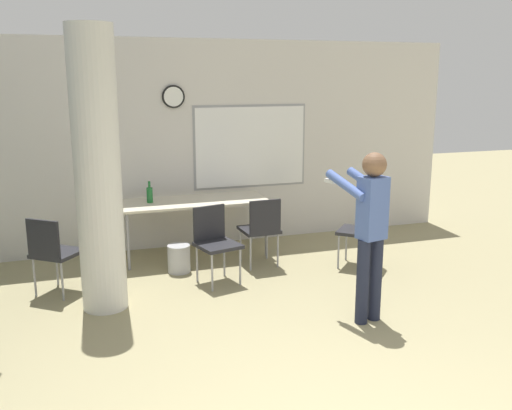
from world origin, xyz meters
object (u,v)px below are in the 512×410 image
bottle_on_table (150,194)px  chair_near_pillar (53,250)px  chair_table_front (215,239)px  chair_mid_room (363,227)px  chair_table_right (261,226)px  person_playing_side (370,224)px  folding_table (194,204)px

bottle_on_table → chair_near_pillar: 1.54m
chair_near_pillar → bottle_on_table: bearing=38.6°
bottle_on_table → chair_near_pillar: bearing=-141.4°
chair_table_front → chair_near_pillar: size_ratio=1.00×
chair_mid_room → chair_table_right: size_ratio=1.00×
chair_mid_room → chair_table_right: same height
chair_mid_room → person_playing_side: size_ratio=0.53×
folding_table → chair_table_front: 1.05m
folding_table → chair_table_right: size_ratio=2.18×
bottle_on_table → chair_table_front: bottle_on_table is taller
chair_near_pillar → person_playing_side: size_ratio=0.53×
chair_table_front → chair_mid_room: (1.85, -0.09, 0.00)m
folding_table → chair_mid_room: 2.18m
folding_table → bottle_on_table: 0.58m
chair_table_right → person_playing_side: size_ratio=0.53×
bottle_on_table → person_playing_side: bearing=-57.1°
chair_near_pillar → chair_table_right: same height
chair_table_front → person_playing_side: size_ratio=0.53×
chair_table_right → chair_table_front: bearing=-153.2°
folding_table → chair_mid_room: (1.86, -1.13, -0.19)m
folding_table → chair_mid_room: chair_mid_room is taller
folding_table → person_playing_side: person_playing_side is taller
folding_table → bottle_on_table: (-0.55, 0.05, 0.15)m
chair_table_front → person_playing_side: bearing=-53.5°
chair_near_pillar → chair_mid_room: 3.60m
folding_table → chair_mid_room: bearing=-31.2°
chair_table_right → person_playing_side: person_playing_side is taller
chair_near_pillar → chair_mid_room: bearing=-3.8°
chair_mid_room → chair_table_right: (-1.18, 0.43, 0.00)m
chair_near_pillar → chair_table_front: bearing=-4.9°
folding_table → chair_near_pillar: (-1.73, -0.89, -0.19)m
chair_near_pillar → person_playing_side: bearing=-30.0°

